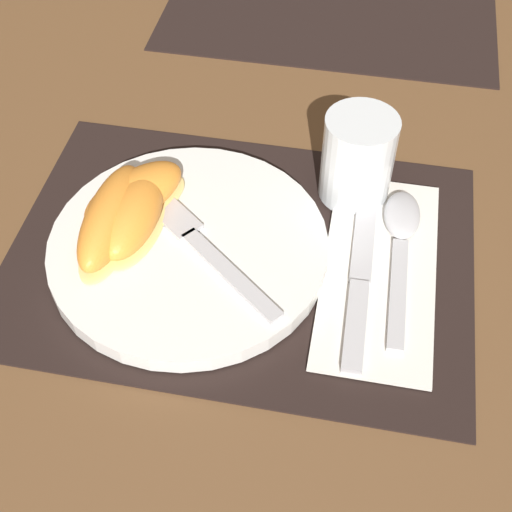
{
  "coord_description": "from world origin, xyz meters",
  "views": [
    {
      "loc": [
        0.09,
        -0.41,
        0.5
      ],
      "look_at": [
        0.02,
        -0.02,
        0.02
      ],
      "focal_mm": 50.0,
      "sensor_mm": 36.0,
      "label": 1
    }
  ],
  "objects": [
    {
      "name": "ground_plane",
      "position": [
        0.0,
        0.0,
        0.0
      ],
      "size": [
        3.0,
        3.0,
        0.0
      ],
      "primitive_type": "plane",
      "color": "brown"
    },
    {
      "name": "placemat",
      "position": [
        0.0,
        0.0,
        0.0
      ],
      "size": [
        0.42,
        0.3,
        0.0
      ],
      "color": "black",
      "rests_on": "ground_plane"
    },
    {
      "name": "placemat_far",
      "position": [
        0.03,
        0.44,
        0.0
      ],
      "size": [
        0.42,
        0.3,
        0.0
      ],
      "color": "black",
      "rests_on": "ground_plane"
    },
    {
      "name": "plate",
      "position": [
        -0.05,
        -0.01,
        0.01
      ],
      "size": [
        0.25,
        0.25,
        0.02
      ],
      "color": "white",
      "rests_on": "placemat"
    },
    {
      "name": "juice_glass",
      "position": [
        0.09,
        0.1,
        0.04
      ],
      "size": [
        0.07,
        0.07,
        0.09
      ],
      "color": "silver",
      "rests_on": "placemat"
    },
    {
      "name": "napkin",
      "position": [
        0.13,
        0.0,
        0.01
      ],
      "size": [
        0.1,
        0.23,
        0.0
      ],
      "color": "white",
      "rests_on": "placemat"
    },
    {
      "name": "knife",
      "position": [
        0.11,
        -0.0,
        0.01
      ],
      "size": [
        0.02,
        0.23,
        0.01
      ],
      "color": "#BCBCC1",
      "rests_on": "napkin"
    },
    {
      "name": "spoon",
      "position": [
        0.14,
        0.04,
        0.01
      ],
      "size": [
        0.03,
        0.18,
        0.01
      ],
      "color": "#BCBCC1",
      "rests_on": "napkin"
    },
    {
      "name": "fork",
      "position": [
        -0.04,
        -0.01,
        0.02
      ],
      "size": [
        0.17,
        0.14,
        0.0
      ],
      "color": "#BCBCC1",
      "rests_on": "plate"
    },
    {
      "name": "citrus_wedge_0",
      "position": [
        -0.1,
        0.02,
        0.03
      ],
      "size": [
        0.11,
        0.12,
        0.03
      ],
      "color": "#F4DB84",
      "rests_on": "plate"
    },
    {
      "name": "citrus_wedge_1",
      "position": [
        -0.1,
        -0.01,
        0.04
      ],
      "size": [
        0.06,
        0.11,
        0.04
      ],
      "color": "#F4DB84",
      "rests_on": "plate"
    },
    {
      "name": "citrus_wedge_2",
      "position": [
        -0.11,
        -0.01,
        0.04
      ],
      "size": [
        0.05,
        0.13,
        0.04
      ],
      "color": "#F4DB84",
      "rests_on": "plate"
    }
  ]
}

